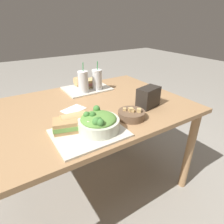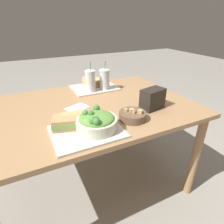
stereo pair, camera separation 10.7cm
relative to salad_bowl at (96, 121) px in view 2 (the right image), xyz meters
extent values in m
plane|color=gray|center=(0.08, 0.32, -0.79)|extent=(12.00, 12.00, 0.00)
cube|color=#A37A51|center=(0.08, 0.32, -0.07)|extent=(1.41, 0.98, 0.03)
cylinder|color=#A37A51|center=(0.73, -0.11, -0.44)|extent=(0.06, 0.06, 0.70)
cylinder|color=#A37A51|center=(-0.56, 0.75, -0.44)|extent=(0.06, 0.06, 0.70)
cylinder|color=#A37A51|center=(0.73, 0.75, -0.44)|extent=(0.06, 0.06, 0.70)
cube|color=beige|center=(-0.05, 0.00, -0.05)|extent=(0.37, 0.29, 0.01)
cube|color=beige|center=(0.24, 0.64, -0.05)|extent=(0.37, 0.29, 0.01)
cylinder|color=beige|center=(0.00, 0.00, -0.01)|extent=(0.22, 0.22, 0.06)
ellipsoid|color=#5B8E3D|center=(0.00, 0.00, 0.02)|extent=(0.19, 0.19, 0.04)
sphere|color=#427F38|center=(0.03, 0.07, 0.04)|extent=(0.04, 0.04, 0.04)
sphere|color=#38702D|center=(-0.02, 0.02, 0.04)|extent=(0.03, 0.03, 0.03)
sphere|color=#427F38|center=(-0.05, 0.04, 0.04)|extent=(0.03, 0.03, 0.03)
sphere|color=#427F38|center=(-0.03, -0.07, 0.04)|extent=(0.04, 0.04, 0.04)
sphere|color=#38702D|center=(-0.02, -0.04, 0.04)|extent=(0.03, 0.03, 0.03)
sphere|color=#427F38|center=(-0.04, -0.05, 0.04)|extent=(0.04, 0.04, 0.04)
cube|color=beige|center=(0.01, -0.02, 0.03)|extent=(0.06, 0.06, 0.01)
cube|color=beige|center=(-0.05, -0.02, 0.03)|extent=(0.05, 0.05, 0.01)
cube|color=beige|center=(0.03, 0.04, 0.03)|extent=(0.03, 0.06, 0.01)
cylinder|color=brown|center=(0.24, 0.02, -0.03)|extent=(0.16, 0.16, 0.05)
cylinder|color=brown|center=(0.24, 0.02, -0.02)|extent=(0.15, 0.15, 0.01)
cube|color=tan|center=(0.27, -0.01, 0.00)|extent=(0.03, 0.03, 0.02)
cube|color=tan|center=(0.23, 0.02, 0.00)|extent=(0.03, 0.03, 0.03)
cube|color=tan|center=(0.21, 0.06, 0.00)|extent=(0.03, 0.03, 0.02)
cube|color=tan|center=(0.24, 0.01, 0.00)|extent=(0.02, 0.02, 0.02)
cube|color=tan|center=(0.24, 0.04, 0.00)|extent=(0.02, 0.02, 0.02)
cube|color=tan|center=(-0.15, 0.08, -0.04)|extent=(0.15, 0.13, 0.02)
cube|color=#6B9E47|center=(-0.15, 0.08, -0.01)|extent=(0.15, 0.14, 0.02)
cube|color=tan|center=(-0.15, 0.08, 0.01)|extent=(0.15, 0.13, 0.02)
cylinder|color=tan|center=(-0.10, 0.10, -0.01)|extent=(0.14, 0.09, 0.08)
cylinder|color=beige|center=(-0.03, 0.10, -0.01)|extent=(0.01, 0.07, 0.07)
cube|color=tan|center=(0.26, 0.66, -0.04)|extent=(0.12, 0.11, 0.02)
cube|color=#C1706B|center=(0.26, 0.66, -0.01)|extent=(0.13, 0.11, 0.02)
cube|color=tan|center=(0.26, 0.66, 0.01)|extent=(0.12, 0.11, 0.02)
cylinder|color=tan|center=(0.23, 0.74, -0.01)|extent=(0.12, 0.09, 0.08)
cylinder|color=beige|center=(0.28, 0.75, -0.01)|extent=(0.02, 0.07, 0.07)
cylinder|color=silver|center=(0.18, 0.57, 0.04)|extent=(0.08, 0.08, 0.16)
cylinder|color=black|center=(0.18, 0.57, 0.02)|extent=(0.07, 0.07, 0.13)
cylinder|color=white|center=(0.18, 0.57, 0.12)|extent=(0.08, 0.08, 0.01)
cylinder|color=green|center=(0.18, 0.57, 0.15)|extent=(0.01, 0.02, 0.08)
cylinder|color=silver|center=(0.30, 0.57, 0.03)|extent=(0.08, 0.08, 0.16)
cylinder|color=maroon|center=(0.30, 0.57, 0.02)|extent=(0.07, 0.07, 0.13)
cylinder|color=white|center=(0.30, 0.57, 0.11)|extent=(0.08, 0.08, 0.01)
cylinder|color=green|center=(0.31, 0.57, 0.15)|extent=(0.01, 0.02, 0.08)
cube|color=#28231E|center=(0.44, 0.10, 0.01)|extent=(0.18, 0.13, 0.14)
cube|color=white|center=(-0.01, 0.32, -0.06)|extent=(0.17, 0.15, 0.00)
camera|label=1|loc=(-0.40, -0.76, 0.49)|focal=30.00mm
camera|label=2|loc=(-0.31, -0.81, 0.49)|focal=30.00mm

